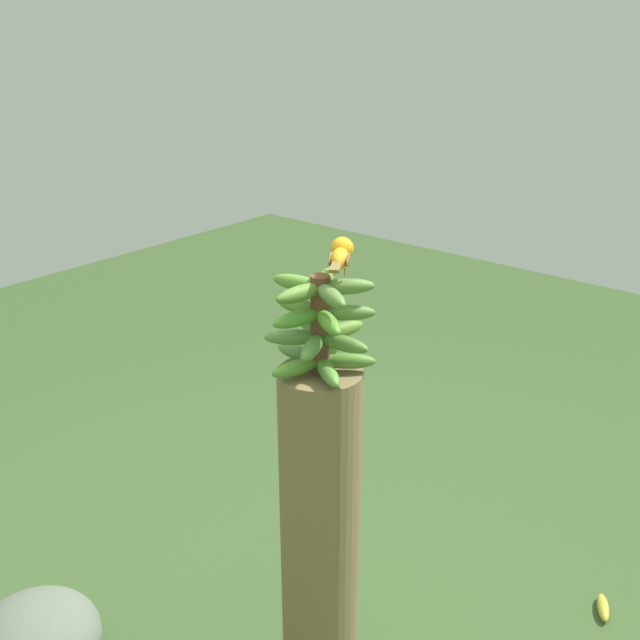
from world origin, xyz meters
name	(u,v)px	position (x,y,z in m)	size (l,w,h in m)	color
banana_tree	(320,541)	(0.00, 0.00, 0.51)	(0.21, 0.21, 1.03)	olive
banana_bunch	(320,325)	(0.00, 0.00, 1.15)	(0.27, 0.27, 0.25)	brown
perched_bird	(341,254)	(-0.03, -0.04, 1.32)	(0.12, 0.18, 0.08)	#C68933
fallen_banana	(603,607)	(-0.55, -0.81, 0.02)	(0.13, 0.04, 0.04)	gold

